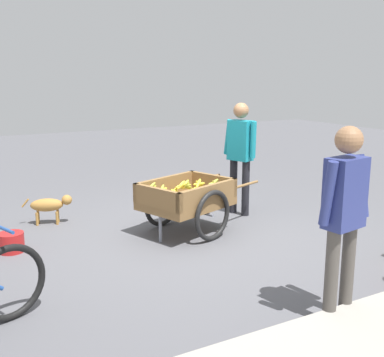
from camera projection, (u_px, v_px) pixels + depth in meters
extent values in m
plane|color=#56565B|center=(196.00, 238.00, 6.00)|extent=(24.00, 24.00, 0.00)
cube|color=olive|center=(186.00, 203.00, 6.12)|extent=(1.30, 1.12, 0.10)
cube|color=olive|center=(157.00, 198.00, 5.71)|extent=(0.32, 0.77, 0.24)
cube|color=olive|center=(212.00, 183.00, 6.47)|extent=(0.32, 0.77, 0.24)
cube|color=olive|center=(208.00, 195.00, 5.85)|extent=(1.06, 0.42, 0.24)
cube|color=olive|center=(166.00, 186.00, 6.33)|extent=(1.06, 0.42, 0.24)
torus|color=black|center=(213.00, 215.00, 5.85)|extent=(0.62, 0.27, 0.64)
torus|color=black|center=(162.00, 203.00, 6.43)|extent=(0.62, 0.27, 0.64)
cylinder|color=gray|center=(186.00, 209.00, 6.14)|extent=(0.33, 0.84, 0.04)
cylinder|color=olive|center=(246.00, 185.00, 6.47)|extent=(0.53, 0.22, 0.04)
cylinder|color=olive|center=(207.00, 178.00, 6.91)|extent=(0.53, 0.22, 0.04)
cylinder|color=gray|center=(160.00, 228.00, 5.83)|extent=(0.04, 0.04, 0.35)
ellipsoid|color=gold|center=(163.00, 192.00, 5.88)|extent=(0.18, 0.10, 0.14)
ellipsoid|color=gold|center=(163.00, 191.00, 5.87)|extent=(0.18, 0.14, 0.09)
ellipsoid|color=gold|center=(162.00, 191.00, 5.85)|extent=(0.19, 0.12, 0.09)
ellipsoid|color=gold|center=(161.00, 190.00, 5.83)|extent=(0.15, 0.14, 0.16)
ellipsoid|color=gold|center=(181.00, 203.00, 5.64)|extent=(0.18, 0.09, 0.13)
ellipsoid|color=gold|center=(181.00, 203.00, 5.63)|extent=(0.18, 0.12, 0.09)
ellipsoid|color=gold|center=(181.00, 202.00, 5.62)|extent=(0.18, 0.06, 0.05)
ellipsoid|color=gold|center=(180.00, 202.00, 5.60)|extent=(0.17, 0.16, 0.10)
ellipsoid|color=gold|center=(180.00, 201.00, 5.59)|extent=(0.18, 0.08, 0.13)
ellipsoid|color=gold|center=(164.00, 197.00, 5.80)|extent=(0.18, 0.05, 0.12)
ellipsoid|color=gold|center=(164.00, 196.00, 5.79)|extent=(0.19, 0.05, 0.09)
ellipsoid|color=gold|center=(163.00, 195.00, 5.78)|extent=(0.19, 0.08, 0.04)
ellipsoid|color=gold|center=(163.00, 195.00, 5.76)|extent=(0.17, 0.14, 0.11)
ellipsoid|color=gold|center=(163.00, 194.00, 5.75)|extent=(0.17, 0.14, 0.14)
ellipsoid|color=gold|center=(160.00, 195.00, 5.98)|extent=(0.17, 0.12, 0.15)
ellipsoid|color=gold|center=(159.00, 194.00, 5.95)|extent=(0.18, 0.12, 0.05)
ellipsoid|color=gold|center=(158.00, 194.00, 5.93)|extent=(0.17, 0.12, 0.15)
ellipsoid|color=gold|center=(186.00, 187.00, 6.32)|extent=(0.18, 0.08, 0.13)
ellipsoid|color=gold|center=(186.00, 186.00, 6.31)|extent=(0.18, 0.05, 0.11)
ellipsoid|color=gold|center=(186.00, 186.00, 6.29)|extent=(0.19, 0.08, 0.05)
ellipsoid|color=gold|center=(185.00, 185.00, 6.28)|extent=(0.19, 0.12, 0.09)
ellipsoid|color=gold|center=(185.00, 184.00, 6.26)|extent=(0.17, 0.10, 0.15)
ellipsoid|color=gold|center=(200.00, 184.00, 6.20)|extent=(0.17, 0.08, 0.15)
ellipsoid|color=gold|center=(199.00, 184.00, 6.18)|extent=(0.18, 0.06, 0.05)
ellipsoid|color=gold|center=(198.00, 184.00, 6.16)|extent=(0.16, 0.15, 0.13)
ellipsoid|color=gold|center=(176.00, 193.00, 6.17)|extent=(0.17, 0.07, 0.15)
ellipsoid|color=gold|center=(175.00, 192.00, 6.15)|extent=(0.17, 0.15, 0.05)
ellipsoid|color=gold|center=(174.00, 192.00, 6.12)|extent=(0.17, 0.13, 0.14)
ellipsoid|color=gold|center=(172.00, 195.00, 5.85)|extent=(0.17, 0.10, 0.15)
ellipsoid|color=gold|center=(171.00, 195.00, 5.83)|extent=(0.18, 0.14, 0.05)
ellipsoid|color=gold|center=(170.00, 194.00, 5.81)|extent=(0.18, 0.13, 0.12)
ellipsoid|color=gold|center=(152.00, 189.00, 6.00)|extent=(0.19, 0.08, 0.13)
ellipsoid|color=gold|center=(152.00, 188.00, 5.98)|extent=(0.19, 0.06, 0.08)
ellipsoid|color=gold|center=(151.00, 188.00, 5.97)|extent=(0.19, 0.11, 0.08)
ellipsoid|color=gold|center=(150.00, 187.00, 5.95)|extent=(0.17, 0.06, 0.15)
ellipsoid|color=gold|center=(195.00, 191.00, 6.16)|extent=(0.17, 0.13, 0.15)
ellipsoid|color=gold|center=(194.00, 191.00, 6.13)|extent=(0.18, 0.07, 0.05)
ellipsoid|color=gold|center=(193.00, 190.00, 6.11)|extent=(0.18, 0.09, 0.13)
ellipsoid|color=gold|center=(182.00, 187.00, 6.18)|extent=(0.16, 0.15, 0.13)
ellipsoid|color=gold|center=(182.00, 186.00, 6.16)|extent=(0.17, 0.15, 0.08)
ellipsoid|color=gold|center=(181.00, 186.00, 6.15)|extent=(0.19, 0.06, 0.08)
ellipsoid|color=gold|center=(181.00, 185.00, 6.13)|extent=(0.18, 0.12, 0.13)
ellipsoid|color=gold|center=(215.00, 184.00, 6.21)|extent=(0.17, 0.13, 0.15)
ellipsoid|color=gold|center=(214.00, 183.00, 6.19)|extent=(0.18, 0.06, 0.05)
ellipsoid|color=gold|center=(214.00, 183.00, 6.17)|extent=(0.18, 0.07, 0.13)
cylinder|color=black|center=(246.00, 188.00, 6.89)|extent=(0.11, 0.11, 0.81)
cylinder|color=black|center=(233.00, 186.00, 7.03)|extent=(0.11, 0.11, 0.81)
cube|color=teal|center=(240.00, 140.00, 6.81)|extent=(0.30, 0.39, 0.57)
sphere|color=#9E704C|center=(241.00, 110.00, 6.72)|extent=(0.22, 0.22, 0.22)
cylinder|color=teal|center=(253.00, 140.00, 6.66)|extent=(0.08, 0.09, 0.52)
cylinder|color=teal|center=(228.00, 137.00, 6.95)|extent=(0.08, 0.17, 0.52)
torus|color=black|center=(10.00, 283.00, 3.94)|extent=(0.64, 0.28, 0.66)
ellipsoid|color=#AD7A38|center=(47.00, 205.00, 6.51)|extent=(0.47, 0.31, 0.18)
sphere|color=#AD7A38|center=(67.00, 200.00, 6.54)|extent=(0.14, 0.14, 0.14)
cylinder|color=#AD7A38|center=(25.00, 203.00, 6.46)|extent=(0.11, 0.06, 0.12)
cylinder|color=#AD7A38|center=(58.00, 216.00, 6.62)|extent=(0.04, 0.04, 0.18)
cylinder|color=#AD7A38|center=(57.00, 218.00, 6.52)|extent=(0.04, 0.04, 0.18)
cylinder|color=#AD7A38|center=(38.00, 217.00, 6.58)|extent=(0.04, 0.04, 0.18)
cylinder|color=#AD7A38|center=(37.00, 219.00, 6.48)|extent=(0.04, 0.04, 0.18)
cylinder|color=#B21E1E|center=(11.00, 242.00, 5.52)|extent=(0.29, 0.29, 0.23)
cylinder|color=#4C4742|center=(331.00, 277.00, 3.87)|extent=(0.11, 0.11, 0.81)
cylinder|color=#4C4742|center=(347.00, 271.00, 4.00)|extent=(0.11, 0.11, 0.81)
cube|color=navy|center=(345.00, 193.00, 3.78)|extent=(0.37, 0.25, 0.57)
sphere|color=#9E704C|center=(349.00, 140.00, 3.69)|extent=(0.22, 0.22, 0.22)
cylinder|color=navy|center=(328.00, 194.00, 3.65)|extent=(0.08, 0.15, 0.52)
cylinder|color=navy|center=(362.00, 186.00, 3.91)|extent=(0.08, 0.18, 0.52)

